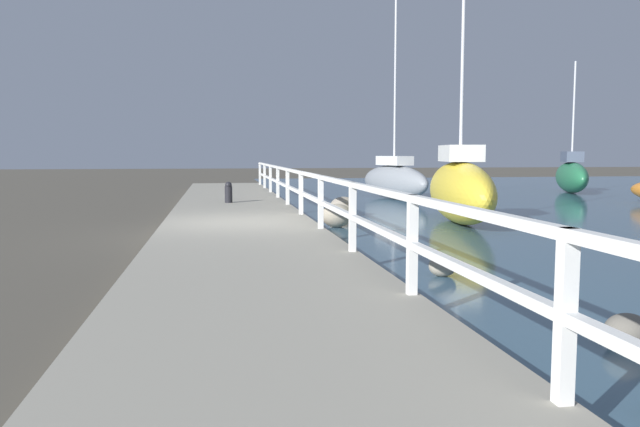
{
  "coord_description": "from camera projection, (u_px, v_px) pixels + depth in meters",
  "views": [
    {
      "loc": [
        -0.47,
        -13.64,
        1.79
      ],
      "look_at": [
        1.18,
        -3.64,
        0.8
      ],
      "focal_mm": 35.0,
      "sensor_mm": 36.0,
      "label": 1
    }
  ],
  "objects": [
    {
      "name": "sailboat_yellow",
      "position": [
        460.0,
        190.0,
        15.92
      ],
      "size": [
        2.23,
        5.72,
        6.1
      ],
      "rotation": [
        0.0,
        0.0,
        -0.18
      ],
      "color": "gold",
      "rests_on": "water_surface"
    },
    {
      "name": "mooring_bollard",
      "position": [
        229.0,
        192.0,
        18.89
      ],
      "size": [
        0.23,
        0.23,
        0.64
      ],
      "color": "black",
      "rests_on": "dock_walkway"
    },
    {
      "name": "boulder_downstream",
      "position": [
        442.0,
        266.0,
        9.04
      ],
      "size": [
        0.4,
        0.36,
        0.3
      ],
      "color": "gray",
      "rests_on": "ground"
    },
    {
      "name": "boulder_water_edge",
      "position": [
        337.0,
        216.0,
        15.05
      ],
      "size": [
        0.76,
        0.68,
        0.57
      ],
      "color": "gray",
      "rests_on": "ground"
    },
    {
      "name": "dock_walkway",
      "position": [
        239.0,
        228.0,
        13.63
      ],
      "size": [
        3.31,
        36.0,
        0.29
      ],
      "color": "gray",
      "rests_on": "ground"
    },
    {
      "name": "railing",
      "position": [
        310.0,
        188.0,
        13.8
      ],
      "size": [
        0.1,
        32.5,
        1.06
      ],
      "color": "white",
      "rests_on": "dock_walkway"
    },
    {
      "name": "sailboat_green",
      "position": [
        571.0,
        176.0,
        28.15
      ],
      "size": [
        2.68,
        5.0,
        5.85
      ],
      "rotation": [
        0.0,
        0.0,
        -0.35
      ],
      "color": "#236B42",
      "rests_on": "water_surface"
    },
    {
      "name": "boulder_far_strip",
      "position": [
        628.0,
        330.0,
        5.74
      ],
      "size": [
        0.42,
        0.38,
        0.32
      ],
      "color": "#666056",
      "rests_on": "ground"
    },
    {
      "name": "boulder_upstream",
      "position": [
        343.0,
        207.0,
        17.52
      ],
      "size": [
        0.76,
        0.68,
        0.57
      ],
      "color": "gray",
      "rests_on": "ground"
    },
    {
      "name": "sailboat_gray",
      "position": [
        394.0,
        180.0,
        24.31
      ],
      "size": [
        2.0,
        5.02,
        7.83
      ],
      "rotation": [
        0.0,
        0.0,
        0.2
      ],
      "color": "gray",
      "rests_on": "water_surface"
    },
    {
      "name": "ground_plane",
      "position": [
        240.0,
        235.0,
        13.64
      ],
      "size": [
        120.0,
        120.0,
        0.0
      ],
      "primitive_type": "plane",
      "color": "#4C473D"
    }
  ]
}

